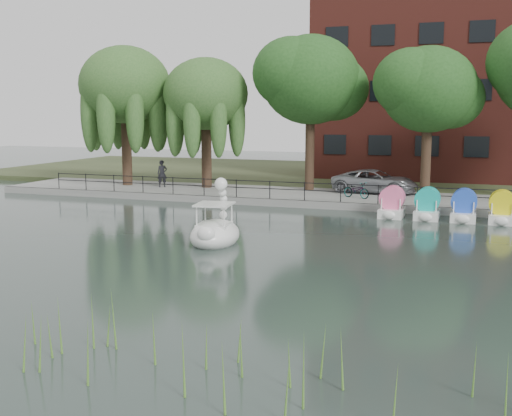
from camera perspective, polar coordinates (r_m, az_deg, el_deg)
The scene contains 16 objects.
ground_plane at distance 22.89m, azimuth -4.58°, elevation -4.56°, with size 120.00×120.00×0.00m, color #3A4A45.
promenade at distance 37.78m, azimuth 5.43°, elevation 0.94°, with size 40.00×6.00×0.40m, color gray.
kerb at distance 34.96m, azimuth 4.24°, elevation 0.34°, with size 40.00×0.25×0.40m, color gray.
land_strip at distance 51.38m, azimuth 9.31°, elevation 2.86°, with size 60.00×22.00×0.36m, color #47512D.
railing at distance 35.02m, azimuth 4.34°, elevation 1.91°, with size 32.00×0.05×1.00m.
apartment_building at distance 50.49m, azimuth 17.60°, elevation 12.91°, with size 20.00×10.07×18.00m.
willow_left at distance 43.01m, azimuth -11.59°, elevation 10.64°, with size 5.88×5.88×9.01m.
willow_mid at distance 40.88m, azimuth -4.48°, elevation 10.02°, with size 5.32×5.32×8.15m.
broadleaf_center at distance 39.68m, azimuth 4.88°, elevation 11.24°, with size 6.00×6.00×9.25m.
broadleaf_right at distance 37.95m, azimuth 15.10°, elevation 10.08°, with size 5.40×5.40×8.32m.
minivan at distance 38.66m, azimuth 10.52°, elevation 2.49°, with size 5.72×2.63×1.59m, color gray.
bicycle at distance 36.26m, azimuth 8.92°, elevation 1.67°, with size 1.72×0.60×1.00m, color gray.
pedestrian at distance 41.45m, azimuth -8.34°, elevation 3.21°, with size 0.71×0.48×1.98m, color black.
swan_boat at distance 25.55m, azimuth -3.63°, elevation -1.90°, with size 2.28×3.21×2.53m.
pedal_boat_row at distance 32.23m, azimuth 17.99°, elevation -0.03°, with size 7.95×1.70×1.40m.
reed_bank at distance 13.77m, azimuth -13.45°, elevation -11.14°, with size 24.00×2.40×1.20m.
Camera 1 is at (9.21, -20.30, 5.19)m, focal length 45.00 mm.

